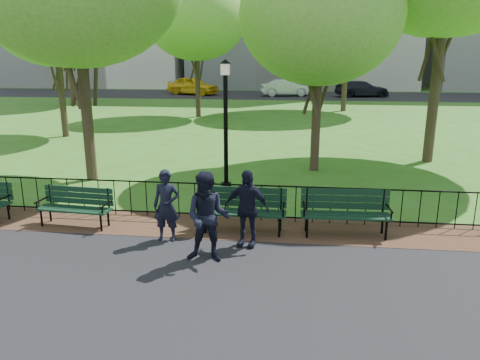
# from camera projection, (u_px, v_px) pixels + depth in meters

# --- Properties ---
(ground) EXTENTS (120.00, 120.00, 0.00)m
(ground) POSITION_uv_depth(u_px,v_px,m) (204.00, 254.00, 9.33)
(ground) COLOR #365B18
(dirt_strip) EXTENTS (60.00, 1.60, 0.01)m
(dirt_strip) POSITION_uv_depth(u_px,v_px,m) (216.00, 226.00, 10.76)
(dirt_strip) COLOR #321D14
(dirt_strip) RESTS_ON ground
(far_street) EXTENTS (70.00, 9.00, 0.01)m
(far_street) POSITION_uv_depth(u_px,v_px,m) (278.00, 95.00, 42.82)
(far_street) COLOR black
(far_street) RESTS_ON ground
(iron_fence) EXTENTS (24.06, 0.06, 1.00)m
(iron_fence) POSITION_uv_depth(u_px,v_px,m) (220.00, 200.00, 11.11)
(iron_fence) COLOR black
(iron_fence) RESTS_ON ground
(park_bench_main) EXTENTS (2.05, 0.62, 1.06)m
(park_bench_main) POSITION_uv_depth(u_px,v_px,m) (224.00, 203.00, 10.31)
(park_bench_main) COLOR black
(park_bench_main) RESTS_ON ground
(park_bench_left_a) EXTENTS (1.75, 0.68, 0.97)m
(park_bench_left_a) POSITION_uv_depth(u_px,v_px,m) (76.00, 202.00, 10.71)
(park_bench_left_a) COLOR black
(park_bench_left_a) RESTS_ON ground
(park_bench_right_a) EXTENTS (1.94, 0.66, 1.09)m
(park_bench_right_a) POSITION_uv_depth(u_px,v_px,m) (345.00, 208.00, 10.16)
(park_bench_right_a) COLOR black
(park_bench_right_a) RESTS_ON ground
(lamppost) EXTENTS (0.33, 0.33, 3.70)m
(lamppost) POSITION_uv_depth(u_px,v_px,m) (226.00, 120.00, 13.28)
(lamppost) COLOR black
(lamppost) RESTS_ON ground
(tree_near_e) EXTENTS (5.16, 5.16, 7.19)m
(tree_near_e) POSITION_uv_depth(u_px,v_px,m) (321.00, 15.00, 14.58)
(tree_near_e) COLOR #2D2116
(tree_near_e) RESTS_ON ground
(tree_mid_w) EXTENTS (5.87, 5.87, 8.18)m
(tree_mid_w) POSITION_uv_depth(u_px,v_px,m) (53.00, 9.00, 20.67)
(tree_mid_w) COLOR #2D2116
(tree_mid_w) RESTS_ON ground
(tree_far_c) EXTENTS (6.11, 6.11, 8.51)m
(tree_far_c) POSITION_uv_depth(u_px,v_px,m) (196.00, 15.00, 27.20)
(tree_far_c) COLOR #2D2116
(tree_far_c) RESTS_ON ground
(tree_far_w) EXTENTS (6.77, 6.77, 9.44)m
(tree_far_w) POSITION_uv_depth(u_px,v_px,m) (65.00, 13.00, 33.45)
(tree_far_w) COLOR #2D2116
(tree_far_w) RESTS_ON ground
(person_left) EXTENTS (0.57, 0.38, 1.53)m
(person_left) POSITION_uv_depth(u_px,v_px,m) (166.00, 206.00, 9.80)
(person_left) COLOR black
(person_left) RESTS_ON asphalt_path
(person_mid) EXTENTS (0.86, 0.45, 1.76)m
(person_mid) POSITION_uv_depth(u_px,v_px,m) (208.00, 217.00, 8.79)
(person_mid) COLOR black
(person_mid) RESTS_ON asphalt_path
(person_right) EXTENTS (1.01, 0.58, 1.62)m
(person_right) POSITION_uv_depth(u_px,v_px,m) (247.00, 208.00, 9.51)
(person_right) COLOR black
(person_right) RESTS_ON asphalt_path
(taxi) EXTENTS (5.20, 3.51, 1.64)m
(taxi) POSITION_uv_depth(u_px,v_px,m) (193.00, 86.00, 43.08)
(taxi) COLOR gold
(taxi) RESTS_ON far_street
(sedan_silver) EXTENTS (4.63, 2.36, 1.46)m
(sedan_silver) POSITION_uv_depth(u_px,v_px,m) (286.00, 88.00, 41.69)
(sedan_silver) COLOR #B3B6BC
(sedan_silver) RESTS_ON far_street
(sedan_dark) EXTENTS (5.00, 2.79, 1.37)m
(sedan_dark) POSITION_uv_depth(u_px,v_px,m) (362.00, 89.00, 41.10)
(sedan_dark) COLOR black
(sedan_dark) RESTS_ON far_street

